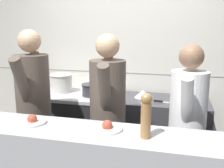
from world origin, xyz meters
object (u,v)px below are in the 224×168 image
pepper_mill (146,115)px  chef_sous (108,112)px  chef_line (187,124)px  plated_dish_appetiser (32,121)px  plated_dish_dessert (107,128)px  stock_pot (61,83)px  oven_range (79,126)px  chef_head_cook (34,104)px  mixing_bowl_steel (143,94)px  sauce_pot (92,89)px  chefs_knife (167,102)px

pepper_mill → chef_sous: size_ratio=0.19×
chef_line → chef_sous: bearing=-174.4°
chef_sous → chef_line: chef_sous is taller
plated_dish_appetiser → plated_dish_dessert: (0.64, 0.01, 0.00)m
stock_pot → oven_range: bearing=-7.8°
stock_pot → chef_head_cook: (0.05, -0.79, -0.06)m
mixing_bowl_steel → plated_dish_appetiser: (-0.74, -1.36, 0.07)m
sauce_pot → plated_dish_dessert: bearing=-66.5°
sauce_pot → mixing_bowl_steel: 0.65m
plated_dish_dessert → chef_line: bearing=40.3°
sauce_pot → chef_sous: size_ratio=0.15×
sauce_pot → chef_line: bearing=-31.9°
stock_pot → chef_line: bearing=-26.6°
plated_dish_appetiser → chef_line: (1.26, 0.54, -0.11)m
chef_head_cook → chef_sous: 0.81m
plated_dish_appetiser → chef_line: chef_line is taller
pepper_mill → oven_range: bearing=127.5°
plated_dish_dessert → pepper_mill: bearing=-12.9°
pepper_mill → chef_sous: bearing=126.3°
chef_head_cook → stock_pot: bearing=87.3°
sauce_pot → chef_sous: chef_sous is taller
sauce_pot → mixing_bowl_steel: size_ratio=1.22×
oven_range → plated_dish_dessert: plated_dish_dessert is taller
chefs_knife → pepper_mill: pepper_mill is taller
sauce_pot → chef_line: size_ratio=0.16×
sauce_pot → chefs_knife: sauce_pot is taller
mixing_bowl_steel → plated_dish_dessert: bearing=-94.3°
chefs_knife → sauce_pot: bearing=176.2°
sauce_pot → chefs_knife: size_ratio=0.66×
oven_range → chefs_knife: (1.16, -0.12, 0.45)m
plated_dish_dessert → chef_line: chef_line is taller
oven_range → mixing_bowl_steel: bearing=3.0°
oven_range → chef_sous: bearing=-51.6°
pepper_mill → chef_sous: chef_sous is taller
plated_dish_appetiser → chefs_knife: bearing=48.6°
mixing_bowl_steel → chefs_knife: mixing_bowl_steel is taller
chef_line → plated_dish_dessert: bearing=-133.3°
oven_range → mixing_bowl_steel: 0.98m
stock_pot → pepper_mill: (1.30, -1.40, 0.14)m
mixing_bowl_steel → pepper_mill: (0.20, -1.41, 0.22)m
pepper_mill → chef_line: 0.72m
mixing_bowl_steel → plated_dish_appetiser: 1.55m
plated_dish_dessert → chef_head_cook: bearing=150.5°
plated_dish_appetiser → chef_head_cook: bearing=119.6°
chefs_knife → chef_head_cook: (-1.37, -0.64, 0.07)m
sauce_pot → chef_head_cook: bearing=-120.5°
chefs_knife → plated_dish_appetiser: size_ratio=1.72×
chefs_knife → pepper_mill: (-0.11, -1.25, 0.26)m
plated_dish_appetiser → pepper_mill: 0.96m
oven_range → sauce_pot: sauce_pot is taller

